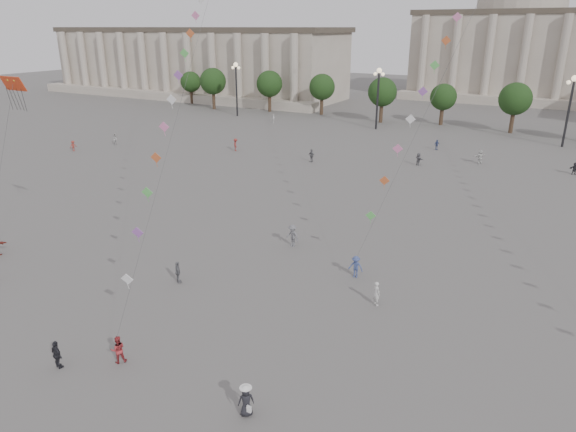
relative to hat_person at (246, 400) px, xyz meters
The scene contains 24 objects.
ground 4.86m from the hat_person, 155.49° to the left, with size 360.00×360.00×0.00m, color #565451.
hall_west 124.69m from the hat_person, 129.61° to the left, with size 84.00×26.22×17.20m.
hall_central 131.96m from the hat_person, 91.90° to the left, with size 48.30×34.30×35.50m.
tree_row 80.23m from the hat_person, 93.11° to the left, with size 137.12×5.12×8.00m.
lamp_post_far_west 87.52m from the hat_person, 124.43° to the left, with size 2.00×0.90×10.65m.
lamp_post_mid_west 74.82m from the hat_person, 105.05° to the left, with size 2.00×0.90×10.65m.
lamp_post_mid_east 73.06m from the hat_person, 81.59° to the left, with size 2.00×0.90×10.65m.
person_crowd_0 60.99m from the hat_person, 95.46° to the left, with size 0.89×0.37×1.51m, color #3A4B83.
person_crowd_1 64.54m from the hat_person, 141.57° to the left, with size 0.84×0.65×1.72m, color #BAB9B5.
person_crowd_2 62.62m from the hat_person, 147.27° to the left, with size 1.00×0.57×1.55m, color maroon.
person_crowd_4 55.18m from the hat_person, 88.65° to the left, with size 1.74×0.55×1.87m, color silver.
person_crowd_6 20.07m from the hat_person, 112.16° to the left, with size 1.24×0.71×1.92m, color slate.
person_crowd_9 56.58m from the hat_person, 77.13° to the left, with size 1.40×0.45×1.51m, color black.
person_crowd_10 78.62m from the hat_person, 119.41° to the left, with size 0.62×0.41×1.69m, color #B2B2AE.
person_crowd_12 50.57m from the hat_person, 96.43° to the left, with size 1.56×0.50×1.68m, color slate.
person_crowd_13 12.93m from the hat_person, 81.75° to the left, with size 0.61×0.40×1.67m, color silver.
person_crowd_16 48.82m from the hat_person, 112.79° to the left, with size 1.02×0.43×1.75m, color #57575B.
person_crowd_17 55.53m from the hat_person, 124.83° to the left, with size 1.19×0.68×1.84m, color maroon.
tourist_3 14.70m from the hat_person, 142.62° to the left, with size 0.95×0.40×1.62m, color slate.
tourist_4 11.02m from the hat_person, behind, with size 0.96×0.40×1.65m, color black.
kite_flyer_0 8.37m from the hat_person, behind, with size 0.78×0.61×1.61m, color #9F2B2F.
kite_flyer_1 15.88m from the hat_person, 93.00° to the left, with size 1.08×0.62×1.68m, color #394880.
hat_person is the anchor object (origin of this frame).
dragon_kite 27.37m from the hat_person, 163.75° to the left, with size 2.20×2.59×12.91m.
Camera 1 is at (15.52, -18.18, 17.32)m, focal length 32.00 mm.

